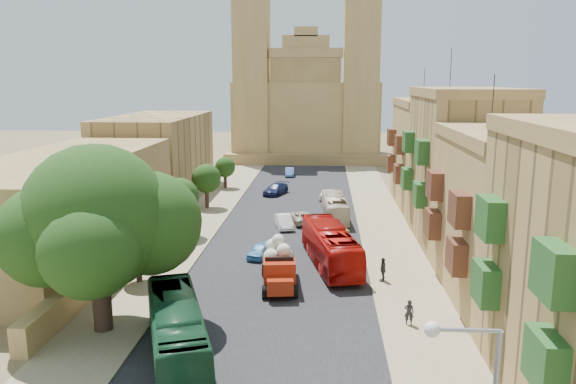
# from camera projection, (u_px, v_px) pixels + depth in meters

# --- Properties ---
(ground) EXTENTS (260.00, 260.00, 0.00)m
(ground) POSITION_uv_depth(u_px,v_px,m) (254.00, 368.00, 28.76)
(ground) COLOR brown
(road_surface) EXTENTS (14.00, 140.00, 0.01)m
(road_surface) POSITION_uv_depth(u_px,v_px,m) (291.00, 222.00, 58.10)
(road_surface) COLOR black
(road_surface) RESTS_ON ground
(sidewalk_east) EXTENTS (5.00, 140.00, 0.01)m
(sidewalk_east) POSITION_uv_depth(u_px,v_px,m) (383.00, 224.00, 57.48)
(sidewalk_east) COLOR #928160
(sidewalk_east) RESTS_ON ground
(sidewalk_west) EXTENTS (5.00, 140.00, 0.01)m
(sidewalk_west) POSITION_uv_depth(u_px,v_px,m) (200.00, 221.00, 58.72)
(sidewalk_west) COLOR #928160
(sidewalk_west) RESTS_ON ground
(kerb_east) EXTENTS (0.25, 140.00, 0.12)m
(kerb_east) POSITION_uv_depth(u_px,v_px,m) (358.00, 223.00, 57.63)
(kerb_east) COLOR #928160
(kerb_east) RESTS_ON ground
(kerb_west) EXTENTS (0.25, 140.00, 0.12)m
(kerb_west) POSITION_uv_depth(u_px,v_px,m) (224.00, 220.00, 58.54)
(kerb_west) COLOR #928160
(kerb_west) RESTS_ON ground
(townhouse_b) EXTENTS (9.00, 14.00, 14.90)m
(townhouse_b) POSITION_uv_depth(u_px,v_px,m) (512.00, 215.00, 37.36)
(townhouse_b) COLOR #9C7C46
(townhouse_b) RESTS_ON ground
(townhouse_c) EXTENTS (9.00, 14.00, 17.40)m
(townhouse_c) POSITION_uv_depth(u_px,v_px,m) (463.00, 165.00, 50.80)
(townhouse_c) COLOR #A6844B
(townhouse_c) RESTS_ON ground
(townhouse_d) EXTENTS (9.00, 14.00, 15.90)m
(townhouse_d) POSITION_uv_depth(u_px,v_px,m) (433.00, 153.00, 64.64)
(townhouse_d) COLOR #9C7C46
(townhouse_d) RESTS_ON ground
(west_wall) EXTENTS (1.00, 40.00, 1.80)m
(west_wall) POSITION_uv_depth(u_px,v_px,m) (141.00, 238.00, 48.96)
(west_wall) COLOR #9C7C46
(west_wall) RESTS_ON ground
(west_building_low) EXTENTS (10.00, 28.00, 8.40)m
(west_building_low) POSITION_uv_depth(u_px,v_px,m) (66.00, 206.00, 46.70)
(west_building_low) COLOR olive
(west_building_low) RESTS_ON ground
(west_building_mid) EXTENTS (10.00, 22.00, 10.00)m
(west_building_mid) POSITION_uv_depth(u_px,v_px,m) (158.00, 155.00, 71.97)
(west_building_mid) COLOR #A6844B
(west_building_mid) RESTS_ON ground
(church) EXTENTS (28.00, 22.50, 36.30)m
(church) POSITION_uv_depth(u_px,v_px,m) (307.00, 107.00, 103.76)
(church) COLOR #9C7C46
(church) RESTS_ON ground
(ficus_tree) EXTENTS (11.06, 10.18, 11.06)m
(ficus_tree) POSITION_uv_depth(u_px,v_px,m) (98.00, 222.00, 32.00)
(ficus_tree) COLOR #35241A
(ficus_tree) RESTS_ON ground
(street_tree_a) EXTENTS (3.08, 3.08, 4.74)m
(street_tree_a) POSITION_uv_depth(u_px,v_px,m) (137.00, 240.00, 40.52)
(street_tree_a) COLOR #35241A
(street_tree_a) RESTS_ON ground
(street_tree_b) EXTENTS (3.64, 3.64, 5.59)m
(street_tree_b) POSITION_uv_depth(u_px,v_px,m) (179.00, 197.00, 52.14)
(street_tree_b) COLOR #35241A
(street_tree_b) RESTS_ON ground
(street_tree_c) EXTENTS (3.32, 3.32, 5.11)m
(street_tree_c) POSITION_uv_depth(u_px,v_px,m) (206.00, 178.00, 63.94)
(street_tree_c) COLOR #35241A
(street_tree_c) RESTS_ON ground
(street_tree_d) EXTENTS (2.75, 2.75, 4.23)m
(street_tree_d) POSITION_uv_depth(u_px,v_px,m) (225.00, 167.00, 75.80)
(street_tree_d) COLOR #35241A
(street_tree_d) RESTS_ON ground
(red_truck) EXTENTS (3.06, 6.34, 3.58)m
(red_truck) POSITION_uv_depth(u_px,v_px,m) (279.00, 265.00, 39.93)
(red_truck) COLOR #9A220B
(red_truck) RESTS_ON ground
(olive_pickup) EXTENTS (3.36, 4.76, 1.80)m
(olive_pickup) POSITION_uv_depth(u_px,v_px,m) (330.00, 235.00, 50.04)
(olive_pickup) COLOR #475C22
(olive_pickup) RESTS_ON ground
(bus_green_north) EXTENTS (6.07, 11.25, 3.07)m
(bus_green_north) POSITION_uv_depth(u_px,v_px,m) (176.00, 330.00, 29.71)
(bus_green_north) COLOR #194C2D
(bus_green_north) RESTS_ON ground
(bus_red_east) EXTENTS (4.98, 11.69, 3.17)m
(bus_red_east) POSITION_uv_depth(u_px,v_px,m) (330.00, 246.00, 44.35)
(bus_red_east) COLOR #B40F0A
(bus_red_east) RESTS_ON ground
(bus_cream_east) EXTENTS (2.83, 9.61, 2.64)m
(bus_cream_east) POSITION_uv_depth(u_px,v_px,m) (335.00, 207.00, 58.99)
(bus_cream_east) COLOR beige
(bus_cream_east) RESTS_ON ground
(car_blue_a) EXTENTS (2.43, 3.83, 1.22)m
(car_blue_a) POSITION_uv_depth(u_px,v_px,m) (261.00, 250.00, 46.61)
(car_blue_a) COLOR #499BD1
(car_blue_a) RESTS_ON ground
(car_white_a) EXTENTS (2.29, 4.27, 1.34)m
(car_white_a) POSITION_uv_depth(u_px,v_px,m) (284.00, 221.00, 55.72)
(car_white_a) COLOR white
(car_white_a) RESTS_ON ground
(car_cream) EXTENTS (3.08, 4.94, 1.27)m
(car_cream) POSITION_uv_depth(u_px,v_px,m) (303.00, 217.00, 57.60)
(car_cream) COLOR #B8B091
(car_cream) RESTS_ON ground
(car_dkblue) EXTENTS (3.47, 5.17, 1.39)m
(car_dkblue) POSITION_uv_depth(u_px,v_px,m) (276.00, 189.00, 71.88)
(car_dkblue) COLOR #111A3F
(car_dkblue) RESTS_ON ground
(car_white_b) EXTENTS (1.63, 3.46, 1.14)m
(car_white_b) POSITION_uv_depth(u_px,v_px,m) (325.00, 195.00, 68.88)
(car_white_b) COLOR white
(car_white_b) RESTS_ON ground
(car_blue_b) EXTENTS (1.55, 3.89, 1.26)m
(car_blue_b) POSITION_uv_depth(u_px,v_px,m) (290.00, 172.00, 85.49)
(car_blue_b) COLOR #4373B9
(car_blue_b) RESTS_ON ground
(pedestrian_a) EXTENTS (0.64, 0.47, 1.59)m
(pedestrian_a) POSITION_uv_depth(u_px,v_px,m) (409.00, 312.00, 33.73)
(pedestrian_a) COLOR black
(pedestrian_a) RESTS_ON ground
(pedestrian_c) EXTENTS (0.58, 1.11, 1.81)m
(pedestrian_c) POSITION_uv_depth(u_px,v_px,m) (383.00, 269.00, 40.98)
(pedestrian_c) COLOR #353538
(pedestrian_c) RESTS_ON ground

